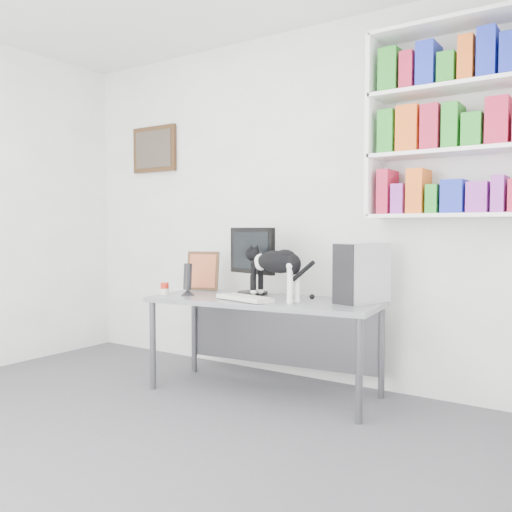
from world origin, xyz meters
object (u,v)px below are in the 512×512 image
desk (264,346)px  cat (276,274)px  leaning_print (203,270)px  soup_can (165,289)px  speaker (188,279)px  bookshelf (450,120)px  monitor (253,260)px  keyboard (245,298)px  pc_tower (362,273)px

desk → cat: cat is taller
leaning_print → soup_can: size_ratio=3.54×
speaker → leaning_print: leaning_print is taller
leaning_print → cat: (0.82, -0.21, 0.02)m
bookshelf → monitor: bearing=-170.0°
monitor → leaning_print: monitor is taller
desk → keyboard: (-0.05, -0.16, 0.35)m
monitor → speaker: monitor is taller
monitor → leaning_print: (-0.48, 0.00, -0.09)m
monitor → pc_tower: size_ratio=1.28×
bookshelf → soup_can: bearing=-161.5°
desk → leaning_print: size_ratio=5.09×
bookshelf → monitor: 1.65m
keyboard → monitor: bearing=128.7°
soup_can → cat: cat is taller
keyboard → leaning_print: bearing=166.4°
bookshelf → cat: (-1.02, -0.44, -1.00)m
desk → speaker: speaker is taller
bookshelf → keyboard: bearing=-155.3°
speaker → cat: 0.70m
desk → leaning_print: bearing=159.8°
bookshelf → desk: 1.94m
leaning_print → soup_can: 0.41m
keyboard → speaker: bearing=-165.9°
desk → soup_can: (-0.73, -0.23, 0.38)m
desk → speaker: 0.74m
leaning_print → soup_can: leaning_print is taller
cat → desk: bearing=174.3°
speaker → soup_can: 0.20m
desk → speaker: bearing=-170.5°
keyboard → leaning_print: (-0.63, 0.32, 0.14)m
pc_tower → leaning_print: size_ratio=1.25×
keyboard → soup_can: (-0.67, -0.07, 0.03)m
soup_can → cat: (0.86, 0.19, 0.13)m
keyboard → leaning_print: size_ratio=1.33×
pc_tower → cat: size_ratio=0.68×
soup_can → pc_tower: bearing=16.5°
keyboard → bookshelf: bearing=37.9°
soup_can → speaker: bearing=21.3°
speaker → leaning_print: bearing=89.8°
soup_can → cat: size_ratio=0.16×
speaker → soup_can: speaker is taller
pc_tower → leaning_print: bearing=-165.4°
bookshelf → cat: bookshelf is taller
leaning_print → cat: 0.84m
monitor → soup_can: bearing=-127.1°
monitor → cat: bearing=-15.1°
leaning_print → cat: cat is taller
bookshelf → leaning_print: bearing=-172.7°
monitor → keyboard: (0.15, -0.31, -0.24)m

